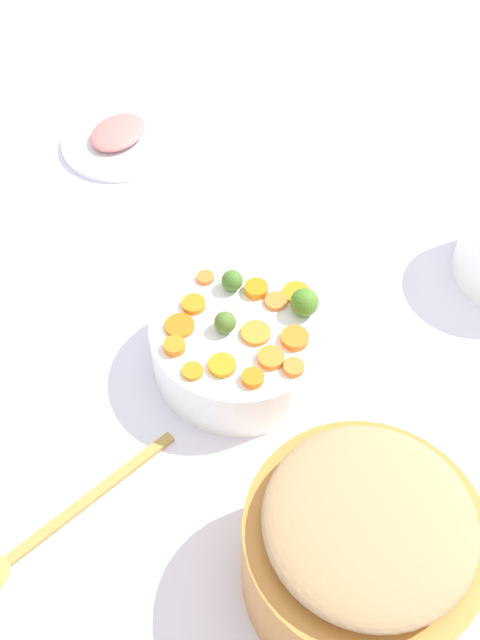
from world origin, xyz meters
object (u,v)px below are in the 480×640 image
(serving_bowl_carrots, at_px, (240,344))
(ham_plate, at_px, (120,142))
(metal_pot, at_px, (358,554))
(wooden_spoon, at_px, (36,540))

(serving_bowl_carrots, distance_m, ham_plate, 0.53)
(metal_pot, xyz_separation_m, ham_plate, (0.38, -0.77, -0.06))
(wooden_spoon, bearing_deg, metal_pot, 176.34)
(serving_bowl_carrots, relative_size, ham_plate, 1.15)
(metal_pot, height_order, wooden_spoon, metal_pot)
(metal_pot, bearing_deg, wooden_spoon, -3.66)
(serving_bowl_carrots, xyz_separation_m, metal_pot, (-0.14, 0.30, 0.03))
(metal_pot, xyz_separation_m, wooden_spoon, (0.37, -0.02, -0.06))
(wooden_spoon, xyz_separation_m, ham_plate, (0.01, -0.75, 0.00))
(metal_pot, distance_m, wooden_spoon, 0.38)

